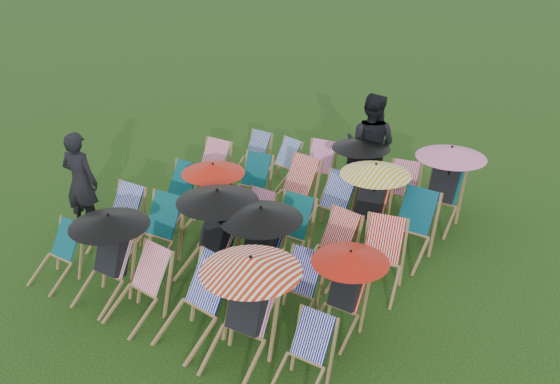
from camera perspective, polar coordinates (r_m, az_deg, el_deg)
The scene contains 33 objects.
ground at distance 9.93m, azimuth -1.47°, elevation -5.58°, with size 100.00×100.00×0.00m, color black.
deckchair_0 at distance 9.63m, azimuth -19.85°, elevation -5.46°, with size 0.55×0.77×0.83m.
deckchair_1 at distance 8.87m, azimuth -15.64°, elevation -5.65°, with size 1.08×1.13×1.29m.
deckchair_2 at distance 8.50m, azimuth -12.90°, elevation -8.52°, with size 0.69×0.91×0.93m.
deckchair_3 at distance 7.97m, azimuth -7.90°, elevation -10.13°, with size 0.79×1.02×1.03m.
deckchair_4 at distance 7.43m, azimuth -3.38°, elevation -10.65°, with size 1.19×1.25×1.42m.
deckchair_5 at distance 7.28m, azimuth 2.06°, elevation -14.89°, with size 0.55×0.77×0.82m.
deckchair_6 at distance 10.18m, azimuth -14.76°, elevation -2.54°, with size 0.66×0.90×0.96m.
deckchair_7 at distance 9.65m, azimuth -11.51°, elevation -3.73°, with size 0.72×0.96×0.99m.
deckchair_8 at distance 9.03m, azimuth -6.30°, elevation -3.72°, with size 1.18×1.26×1.40m.
deckchair_9 at distance 8.60m, azimuth -2.40°, elevation -5.36°, with size 1.14×1.21×1.36m.
deckchair_10 at distance 8.28m, azimuth 1.28°, elevation -8.98°, with size 0.60×0.83×0.88m.
deckchair_11 at distance 8.00m, azimuth 5.75°, elevation -8.99°, with size 0.98×1.02×1.16m.
deckchair_12 at distance 10.81m, azimuth -9.74°, elevation -0.31°, with size 0.67×0.91×0.96m.
deckchair_13 at distance 10.29m, azimuth -6.56°, elevation -0.47°, with size 1.03×1.10×1.22m.
deckchair_14 at distance 9.94m, azimuth -2.73°, elevation -2.73°, with size 0.58×0.80×0.85m.
deckchair_15 at distance 9.49m, azimuth 0.51°, elevation -3.76°, with size 0.66×0.90×0.97m.
deckchair_16 at distance 9.18m, azimuth 4.52°, elevation -5.10°, with size 0.74×0.94×0.93m.
deckchair_17 at distance 8.94m, azimuth 9.06°, elevation -6.09°, with size 0.82×1.01×0.98m.
deckchair_18 at distance 11.68m, azimuth -6.76°, elevation 1.96°, with size 0.67×0.92×0.98m.
deckchair_19 at distance 11.17m, azimuth -2.77°, elevation 0.76°, with size 0.69×0.90×0.91m.
deckchair_20 at distance 10.75m, azimuth 1.03°, elevation 0.11°, with size 0.77×1.00×1.02m.
deckchair_21 at distance 10.33m, azimuth 4.51°, elevation -1.30°, with size 0.71×0.93×0.95m.
deckchair_22 at distance 10.02m, azimuth 8.09°, elevation -0.93°, with size 1.13×1.18×1.33m.
deckchair_23 at distance 9.78m, azimuth 11.71°, elevation -3.28°, with size 0.68×0.94×1.01m.
deckchair_24 at distance 12.47m, azimuth -2.62°, elevation 3.32°, with size 0.57×0.78×0.83m.
deckchair_25 at distance 12.10m, azimuth -0.02°, elevation 2.63°, with size 0.70×0.86×0.83m.
deckchair_26 at distance 11.78m, azimuth 3.31°, elevation 2.10°, with size 0.70×0.90×0.90m.
deckchair_27 at distance 11.24m, azimuth 6.94°, elevation 1.90°, with size 1.04×1.11×1.24m.
deckchair_28 at distance 11.05m, azimuth 10.96°, elevation -0.02°, with size 0.74×0.92×0.90m.
deckchair_29 at distance 10.81m, azimuth 14.67°, elevation 0.65°, with size 1.17×1.21×1.38m.
person_left at distance 10.75m, azimuth -17.77°, elevation 0.89°, with size 0.63×0.42×1.73m, color black.
person_rear at distance 11.57m, azimuth 8.29°, elevation 4.27°, with size 0.95×0.74×1.96m, color black.
Camera 1 is at (4.90, -6.93, 5.14)m, focal length 40.00 mm.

